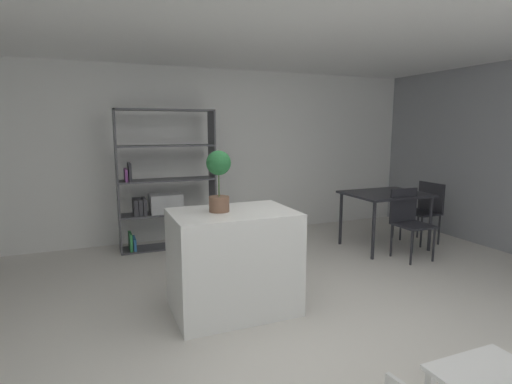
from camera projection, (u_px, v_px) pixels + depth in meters
name	position (u px, v px, depth m)	size (l,w,h in m)	color
ground_plane	(300.00, 322.00, 3.48)	(9.91, 9.91, 0.00)	beige
ceiling_slab	(306.00, 9.00, 3.07)	(7.20, 6.25, 0.06)	white
back_partition	(205.00, 154.00, 6.11)	(7.20, 0.06, 2.56)	white
kitchen_island	(233.00, 261.00, 3.65)	(1.10, 0.77, 0.94)	white
potted_plant_on_island	(219.00, 175.00, 3.52)	(0.22, 0.22, 0.55)	brown
open_bookshelf	(162.00, 190.00, 5.52)	(1.33, 0.34, 1.93)	#4C4C51
dining_table	(385.00, 199.00, 5.55)	(1.07, 0.85, 0.78)	#232328
dining_chair_near	(408.00, 217.00, 5.16)	(0.42, 0.43, 0.89)	#232328
dining_chair_window_side	(426.00, 207.00, 5.85)	(0.41, 0.47, 0.88)	#232328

